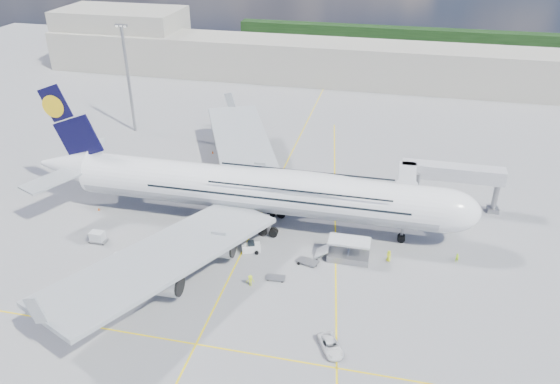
% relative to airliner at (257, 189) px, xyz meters
% --- Properties ---
extents(ground, '(300.00, 300.00, 0.00)m').
position_rel_airliner_xyz_m(ground, '(-0.26, -10.00, -6.87)').
color(ground, gray).
rests_on(ground, ground).
extents(taxi_line_main, '(0.25, 220.00, 0.01)m').
position_rel_airliner_xyz_m(taxi_line_main, '(-0.26, -10.00, -6.86)').
color(taxi_line_main, yellow).
rests_on(taxi_line_main, ground).
extents(taxi_line_cross, '(120.00, 0.25, 0.01)m').
position_rel_airliner_xyz_m(taxi_line_cross, '(-0.26, -30.00, -6.86)').
color(taxi_line_cross, yellow).
rests_on(taxi_line_cross, ground).
extents(taxi_line_diag, '(14.16, 99.06, 0.01)m').
position_rel_airliner_xyz_m(taxi_line_diag, '(13.74, -0.00, -6.86)').
color(taxi_line_diag, yellow).
rests_on(taxi_line_diag, ground).
extents(airliner, '(77.26, 79.15, 23.71)m').
position_rel_airliner_xyz_m(airliner, '(0.00, 0.00, 0.00)').
color(airliner, white).
rests_on(airliner, ground).
extents(jet_bridge, '(18.80, 12.10, 8.50)m').
position_rel_airliner_xyz_m(jet_bridge, '(29.55, 10.94, -0.02)').
color(jet_bridge, '#B7B7BC').
rests_on(jet_bridge, ground).
extents(cargo_loader, '(8.53, 3.20, 3.67)m').
position_rel_airliner_xyz_m(cargo_loader, '(16.56, -7.11, -5.62)').
color(cargo_loader, silver).
rests_on(cargo_loader, ground).
extents(light_mast, '(3.00, 0.70, 25.50)m').
position_rel_airliner_xyz_m(light_mast, '(-40.26, 35.00, 6.34)').
color(light_mast, gray).
rests_on(light_mast, ground).
extents(terminal, '(180.00, 16.00, 12.00)m').
position_rel_airliner_xyz_m(terminal, '(-0.26, 85.00, -0.87)').
color(terminal, '#B2AD9E').
rests_on(terminal, ground).
extents(hangar, '(40.00, 22.00, 18.00)m').
position_rel_airliner_xyz_m(hangar, '(-70.26, 90.00, 2.13)').
color(hangar, '#B2AD9E').
rests_on(hangar, ground).
extents(tree_line, '(160.00, 6.00, 8.00)m').
position_rel_airliner_xyz_m(tree_line, '(39.74, 130.00, -2.87)').
color(tree_line, '#193814').
rests_on(tree_line, ground).
extents(dolly_row_a, '(3.14, 1.73, 1.96)m').
position_rel_airliner_xyz_m(dolly_row_a, '(-24.42, -11.40, -5.81)').
color(dolly_row_a, gray).
rests_on(dolly_row_a, ground).
extents(dolly_row_b, '(3.01, 1.78, 1.83)m').
position_rel_airliner_xyz_m(dolly_row_b, '(-17.79, -16.41, -5.88)').
color(dolly_row_b, gray).
rests_on(dolly_row_b, ground).
extents(dolly_row_c, '(3.72, 2.60, 0.49)m').
position_rel_airliner_xyz_m(dolly_row_c, '(-11.35, -19.58, -6.49)').
color(dolly_row_c, gray).
rests_on(dolly_row_c, ground).
extents(dolly_back, '(2.96, 1.72, 1.81)m').
position_rel_airliner_xyz_m(dolly_back, '(-17.42, -16.17, -5.89)').
color(dolly_back, gray).
rests_on(dolly_back, ground).
extents(dolly_nose_far, '(2.87, 1.63, 0.41)m').
position_rel_airliner_xyz_m(dolly_nose_far, '(6.70, -14.56, -6.55)').
color(dolly_nose_far, gray).
rests_on(dolly_nose_far, ground).
extents(dolly_nose_near, '(3.66, 2.58, 0.48)m').
position_rel_airliner_xyz_m(dolly_nose_near, '(10.64, -9.59, -6.49)').
color(dolly_nose_near, gray).
rests_on(dolly_nose_near, ground).
extents(baggage_tug, '(3.26, 2.39, 1.85)m').
position_rel_airliner_xyz_m(baggage_tug, '(1.18, -8.45, -6.05)').
color(baggage_tug, silver).
rests_on(baggage_tug, ground).
extents(catering_truck_inner, '(7.63, 4.48, 4.26)m').
position_rel_airliner_xyz_m(catering_truck_inner, '(-9.12, 20.56, -4.86)').
color(catering_truck_inner, gray).
rests_on(catering_truck_inner, ground).
extents(catering_truck_outer, '(7.49, 5.55, 4.12)m').
position_rel_airliner_xyz_m(catering_truck_outer, '(-14.77, 31.89, -4.95)').
color(catering_truck_outer, gray).
rests_on(catering_truck_outer, ground).
extents(service_van, '(4.28, 5.34, 1.35)m').
position_rel_airliner_xyz_m(service_van, '(16.76, -27.12, -6.19)').
color(service_van, white).
rests_on(service_van, ground).
extents(crew_nose, '(0.65, 0.53, 1.53)m').
position_rel_airliner_xyz_m(crew_nose, '(33.48, -3.98, -6.10)').
color(crew_nose, '#B8F219').
rests_on(crew_nose, ground).
extents(crew_loader, '(1.18, 1.10, 1.92)m').
position_rel_airliner_xyz_m(crew_loader, '(19.04, -4.64, -5.91)').
color(crew_loader, '#A2EC18').
rests_on(crew_loader, ground).
extents(crew_wing, '(0.59, 1.22, 2.01)m').
position_rel_airliner_xyz_m(crew_wing, '(-5.51, -10.61, -5.86)').
color(crew_wing, '#BEF91A').
rests_on(crew_wing, ground).
extents(crew_van, '(1.13, 1.07, 1.94)m').
position_rel_airliner_xyz_m(crew_van, '(22.96, -6.13, -5.90)').
color(crew_van, '#D7E718').
rests_on(crew_van, ground).
extents(crew_tug, '(1.37, 1.02, 1.89)m').
position_rel_airliner_xyz_m(crew_tug, '(3.40, -16.92, -5.92)').
color(crew_tug, '#CAE518').
rests_on(crew_tug, ground).
extents(cone_nose, '(0.45, 0.45, 0.58)m').
position_rel_airliner_xyz_m(cone_nose, '(28.25, 7.03, -6.59)').
color(cone_nose, '#F65D0C').
rests_on(cone_nose, ground).
extents(cone_wing_left_inner, '(0.38, 0.38, 0.49)m').
position_rel_airliner_xyz_m(cone_wing_left_inner, '(-9.02, 10.31, -6.63)').
color(cone_wing_left_inner, '#F65D0C').
rests_on(cone_wing_left_inner, ground).
extents(cone_wing_left_outer, '(0.48, 0.48, 0.61)m').
position_rel_airliner_xyz_m(cone_wing_left_outer, '(-17.38, 26.44, -6.58)').
color(cone_wing_left_outer, '#F65D0C').
rests_on(cone_wing_left_outer, ground).
extents(cone_wing_right_inner, '(0.39, 0.39, 0.50)m').
position_rel_airliner_xyz_m(cone_wing_right_inner, '(-6.62, -20.11, -6.63)').
color(cone_wing_right_inner, '#F65D0C').
rests_on(cone_wing_right_inner, ground).
extents(cone_wing_right_outer, '(0.44, 0.44, 0.56)m').
position_rel_airliner_xyz_m(cone_wing_right_outer, '(-12.77, -19.93, -6.60)').
color(cone_wing_right_outer, '#F65D0C').
rests_on(cone_wing_right_outer, ground).
extents(cone_tail, '(0.39, 0.39, 0.50)m').
position_rel_airliner_xyz_m(cone_tail, '(-29.58, -1.92, -6.63)').
color(cone_tail, '#F65D0C').
rests_on(cone_tail, ground).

